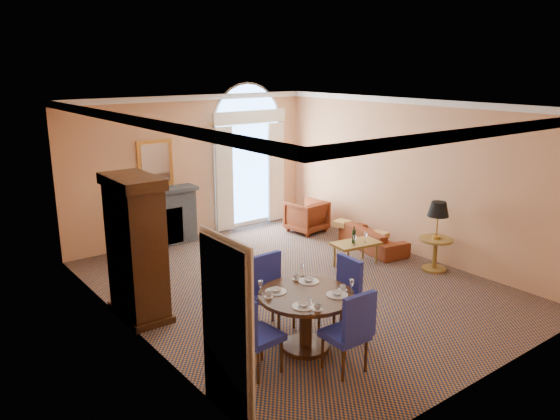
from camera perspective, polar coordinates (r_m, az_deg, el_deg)
ground at (r=9.90m, az=1.78°, el=-7.89°), size 7.50×7.50×0.00m
room_envelope at (r=9.72m, az=-0.72°, el=7.08°), size 6.04×7.52×3.45m
armoire at (r=8.67m, az=-14.77°, el=-4.10°), size 0.65×1.15×2.25m
dining_table at (r=7.60m, az=2.73°, el=-10.23°), size 1.32×1.32×1.03m
dining_chair_north at (r=8.19m, az=-0.93°, el=-8.04°), size 0.63×0.63×1.13m
dining_chair_south at (r=7.07m, az=7.49°, el=-12.09°), size 0.52×0.54×1.13m
dining_chair_east at (r=8.10m, az=6.65°, el=-8.42°), size 0.58×0.58×1.13m
dining_chair_west at (r=6.99m, az=-2.84°, el=-12.31°), size 0.57×0.55×1.13m
sofa at (r=11.84m, az=9.71°, el=-2.94°), size 0.93×1.76×0.49m
armchair at (r=12.89m, az=2.77°, el=-0.64°), size 0.89×0.91×0.75m
coffee_table at (r=10.81m, az=7.96°, el=-3.54°), size 1.00×0.65×0.82m
side_table at (r=10.76m, az=16.09°, el=-1.75°), size 0.64×0.64×1.33m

